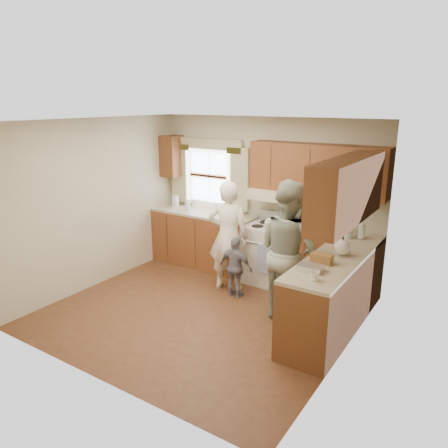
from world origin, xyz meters
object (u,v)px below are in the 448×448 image
Objects in this scene: woman_left at (228,236)px; woman_right at (289,251)px; child at (236,267)px; stove at (271,253)px.

woman_right is at bearing 142.93° from woman_left.
child is (-0.88, 0.17, -0.46)m from woman_right.
woman_right reaches higher than child.
stove is 0.78m from child.
stove is 1.25m from woman_right.
woman_left is (-0.42, -0.59, 0.36)m from stove.
woman_left is 0.90× the size of woman_right.
woman_left reaches higher than stove.
child is at bearing -103.14° from stove.
woman_left is at bearing 5.42° from woman_right.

